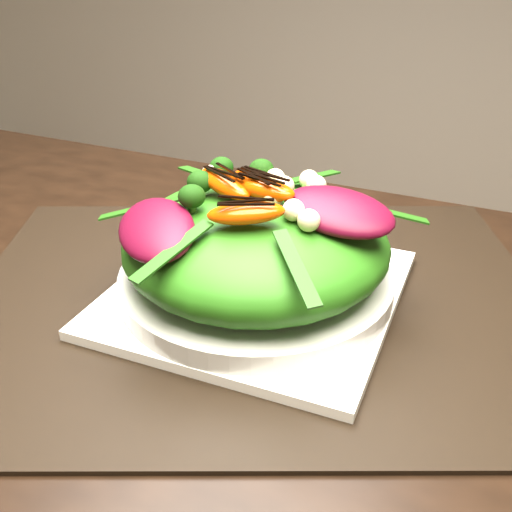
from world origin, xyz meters
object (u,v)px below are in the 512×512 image
at_px(placemat, 256,298).
at_px(salad_bowl, 256,279).
at_px(lettuce_mound, 256,243).
at_px(plate_base, 256,292).
at_px(orange_segment, 267,186).

relative_size(placemat, salad_bowl, 2.15).
bearing_deg(lettuce_mound, placemat, 180.00).
xyz_separation_m(placemat, salad_bowl, (0.00, 0.00, 0.02)).
height_order(salad_bowl, lettuce_mound, lettuce_mound).
xyz_separation_m(salad_bowl, lettuce_mound, (0.00, 0.00, 0.04)).
bearing_deg(salad_bowl, placemat, 180.00).
height_order(placemat, plate_base, plate_base).
relative_size(salad_bowl, orange_segment, 4.01).
bearing_deg(plate_base, lettuce_mound, 0.00).
relative_size(lettuce_mound, orange_segment, 3.81).
bearing_deg(salad_bowl, plate_base, 0.00).
height_order(plate_base, salad_bowl, salad_bowl).
bearing_deg(orange_segment, salad_bowl, -100.20).
bearing_deg(orange_segment, plate_base, -100.20).
distance_m(salad_bowl, lettuce_mound, 0.04).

